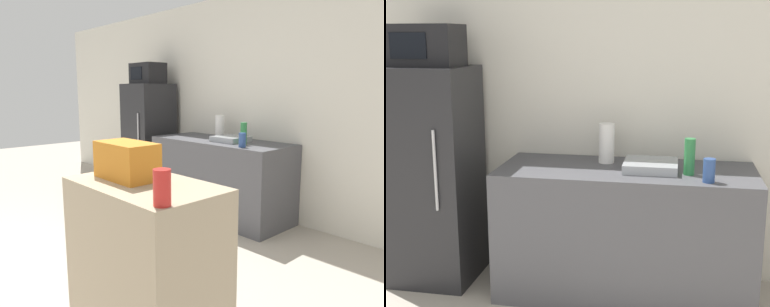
# 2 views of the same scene
# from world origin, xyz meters

# --- Properties ---
(wall_back) EXTENTS (8.00, 0.06, 2.60)m
(wall_back) POSITION_xyz_m (0.00, 3.40, 1.30)
(wall_back) COLOR silver
(wall_back) RESTS_ON ground_plane
(refrigerator) EXTENTS (0.59, 0.60, 1.56)m
(refrigerator) POSITION_xyz_m (-1.12, 3.01, 0.78)
(refrigerator) COLOR #232326
(refrigerator) RESTS_ON ground_plane
(microwave) EXTENTS (0.47, 0.33, 0.29)m
(microwave) POSITION_xyz_m (-1.12, 3.01, 1.70)
(microwave) COLOR black
(microwave) RESTS_ON refrigerator
(counter) EXTENTS (1.72, 0.70, 0.90)m
(counter) POSITION_xyz_m (0.27, 3.01, 0.45)
(counter) COLOR #4C4C51
(counter) RESTS_ON ground_plane
(sink_basin) EXTENTS (0.35, 0.34, 0.06)m
(sink_basin) POSITION_xyz_m (0.44, 3.00, 0.93)
(sink_basin) COLOR #9EA3A8
(sink_basin) RESTS_ON counter
(bottle_tall) EXTENTS (0.07, 0.07, 0.24)m
(bottle_tall) POSITION_xyz_m (0.68, 2.93, 1.01)
(bottle_tall) COLOR #2D7F42
(bottle_tall) RESTS_ON counter
(bottle_short) EXTENTS (0.07, 0.07, 0.15)m
(bottle_short) POSITION_xyz_m (0.80, 2.76, 0.97)
(bottle_short) COLOR #2D4C8C
(bottle_short) RESTS_ON counter
(paper_towel_roll) EXTENTS (0.11, 0.11, 0.28)m
(paper_towel_roll) POSITION_xyz_m (0.12, 3.16, 1.04)
(paper_towel_roll) COLOR white
(paper_towel_roll) RESTS_ON counter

